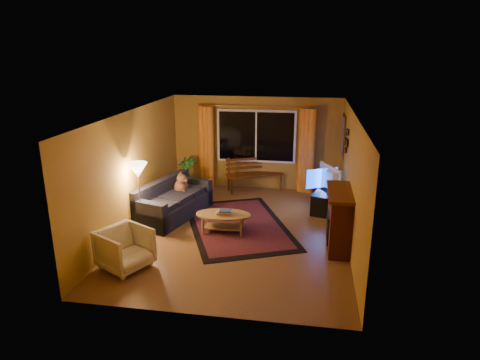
% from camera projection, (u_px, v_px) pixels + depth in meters
% --- Properties ---
extents(floor, '(4.50, 6.00, 0.02)m').
position_uv_depth(floor, '(238.00, 232.00, 9.07)').
color(floor, brown).
rests_on(floor, ground).
extents(ceiling, '(4.50, 6.00, 0.02)m').
position_uv_depth(ceiling, '(238.00, 113.00, 8.31)').
color(ceiling, white).
rests_on(ceiling, ground).
extents(wall_back, '(4.50, 0.02, 2.50)m').
position_uv_depth(wall_back, '(256.00, 143.00, 11.52)').
color(wall_back, '#B2822C').
rests_on(wall_back, ground).
extents(wall_left, '(0.02, 6.00, 2.50)m').
position_uv_depth(wall_left, '(132.00, 170.00, 9.04)').
color(wall_left, '#B2822C').
rests_on(wall_left, ground).
extents(wall_right, '(0.02, 6.00, 2.50)m').
position_uv_depth(wall_right, '(352.00, 180.00, 8.34)').
color(wall_right, '#B2822C').
rests_on(wall_right, ground).
extents(window, '(2.00, 0.02, 1.30)m').
position_uv_depth(window, '(256.00, 136.00, 11.40)').
color(window, black).
rests_on(window, wall_back).
extents(curtain_rod, '(3.20, 0.03, 0.03)m').
position_uv_depth(curtain_rod, '(256.00, 107.00, 11.12)').
color(curtain_rod, '#BF8C3F').
rests_on(curtain_rod, wall_back).
extents(curtain_left, '(0.36, 0.36, 2.24)m').
position_uv_depth(curtain_left, '(207.00, 147.00, 11.65)').
color(curtain_left, orange).
rests_on(curtain_left, ground).
extents(curtain_right, '(0.36, 0.36, 2.24)m').
position_uv_depth(curtain_right, '(307.00, 151.00, 11.23)').
color(curtain_right, orange).
rests_on(curtain_right, ground).
extents(bench, '(1.57, 1.04, 0.46)m').
position_uv_depth(bench, '(255.00, 182.00, 11.58)').
color(bench, '#4D2208').
rests_on(bench, ground).
extents(potted_plant, '(0.69, 0.69, 0.93)m').
position_uv_depth(potted_plant, '(187.00, 175.00, 11.45)').
color(potted_plant, '#235B1E').
rests_on(potted_plant, ground).
extents(sofa, '(1.43, 2.22, 0.83)m').
position_uv_depth(sofa, '(173.00, 199.00, 9.73)').
color(sofa, black).
rests_on(sofa, ground).
extents(dog, '(0.42, 0.51, 0.48)m').
position_uv_depth(dog, '(181.00, 184.00, 10.09)').
color(dog, brown).
rests_on(dog, sofa).
extents(armchair, '(1.01, 1.03, 0.81)m').
position_uv_depth(armchair, '(125.00, 247.00, 7.46)').
color(armchair, beige).
rests_on(armchair, ground).
extents(floor_lamp, '(0.33, 0.33, 1.51)m').
position_uv_depth(floor_lamp, '(140.00, 198.00, 8.83)').
color(floor_lamp, '#BF8C3F').
rests_on(floor_lamp, ground).
extents(rug, '(3.06, 3.68, 0.02)m').
position_uv_depth(rug, '(237.00, 225.00, 9.36)').
color(rug, '#761902').
rests_on(rug, ground).
extents(coffee_table, '(1.20, 1.20, 0.42)m').
position_uv_depth(coffee_table, '(223.00, 223.00, 8.97)').
color(coffee_table, '#A18542').
rests_on(coffee_table, ground).
extents(tv_console, '(0.70, 1.24, 0.49)m').
position_uv_depth(tv_console, '(325.00, 200.00, 10.23)').
color(tv_console, black).
rests_on(tv_console, ground).
extents(television, '(0.57, 0.96, 0.58)m').
position_uv_depth(television, '(326.00, 178.00, 10.07)').
color(television, black).
rests_on(television, tv_console).
extents(fireplace, '(0.40, 1.20, 1.10)m').
position_uv_depth(fireplace, '(339.00, 221.00, 8.20)').
color(fireplace, maroon).
rests_on(fireplace, ground).
extents(mirror_cluster, '(0.06, 0.60, 0.56)m').
position_uv_depth(mirror_cluster, '(346.00, 139.00, 9.41)').
color(mirror_cluster, black).
rests_on(mirror_cluster, wall_right).
extents(painting, '(0.04, 0.76, 0.96)m').
position_uv_depth(painting, '(343.00, 135.00, 10.53)').
color(painting, '#CA691C').
rests_on(painting, wall_right).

